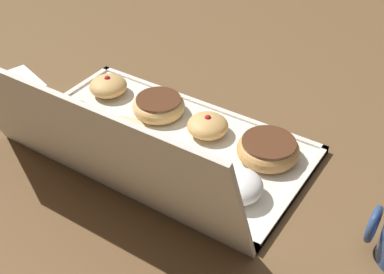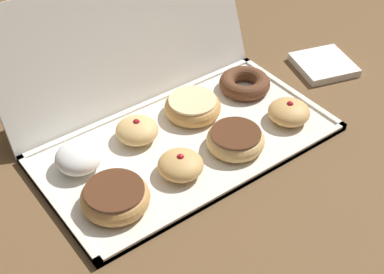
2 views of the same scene
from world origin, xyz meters
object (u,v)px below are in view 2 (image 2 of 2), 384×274
(donut_box, at_px, (187,144))
(chocolate_cake_ring_donut_7, at_px, (245,83))
(jelly_filled_donut_3, at_px, (289,112))
(glazed_ring_donut_6, at_px, (193,106))
(jelly_filled_donut_5, at_px, (137,130))
(powdered_filled_donut_4, at_px, (79,157))
(napkin_stack, at_px, (324,65))
(chocolate_frosted_donut_2, at_px, (236,140))
(chocolate_frosted_donut_0, at_px, (115,197))
(jelly_filled_donut_1, at_px, (181,165))

(donut_box, height_order, chocolate_cake_ring_donut_7, chocolate_cake_ring_donut_7)
(donut_box, bearing_deg, jelly_filled_donut_3, -18.46)
(glazed_ring_donut_6, distance_m, chocolate_cake_ring_donut_7, 0.14)
(jelly_filled_donut_3, bearing_deg, chocolate_cake_ring_donut_7, 90.70)
(jelly_filled_donut_5, bearing_deg, powdered_filled_donut_4, -177.84)
(jelly_filled_donut_3, relative_size, napkin_stack, 0.69)
(jelly_filled_donut_5, height_order, glazed_ring_donut_6, jelly_filled_donut_5)
(donut_box, height_order, glazed_ring_donut_6, glazed_ring_donut_6)
(chocolate_frosted_donut_2, xyz_separation_m, chocolate_cake_ring_donut_7, (0.14, 0.13, -0.00))
(chocolate_frosted_donut_0, relative_size, chocolate_frosted_donut_2, 1.07)
(chocolate_frosted_donut_0, bearing_deg, donut_box, 17.51)
(jelly_filled_donut_5, distance_m, glazed_ring_donut_6, 0.13)
(chocolate_frosted_donut_0, height_order, chocolate_cake_ring_donut_7, chocolate_frosted_donut_0)
(jelly_filled_donut_5, bearing_deg, chocolate_cake_ring_donut_7, 0.07)
(jelly_filled_donut_1, bearing_deg, jelly_filled_donut_3, -1.04)
(jelly_filled_donut_1, distance_m, chocolate_cake_ring_donut_7, 0.29)
(jelly_filled_donut_1, relative_size, powdered_filled_donut_4, 0.97)
(donut_box, xyz_separation_m, powdered_filled_donut_4, (-0.20, 0.06, 0.03))
(chocolate_frosted_donut_2, distance_m, glazed_ring_donut_6, 0.13)
(chocolate_frosted_donut_2, relative_size, jelly_filled_donut_5, 1.35)
(chocolate_frosted_donut_0, xyz_separation_m, chocolate_frosted_donut_2, (0.26, -0.01, -0.00))
(powdered_filled_donut_4, xyz_separation_m, glazed_ring_donut_6, (0.26, 0.00, -0.00))
(napkin_stack, bearing_deg, jelly_filled_donut_1, -168.74)
(jelly_filled_donut_1, height_order, jelly_filled_donut_5, jelly_filled_donut_5)
(chocolate_frosted_donut_0, distance_m, jelly_filled_donut_1, 0.13)
(donut_box, xyz_separation_m, chocolate_frosted_donut_2, (0.06, -0.07, 0.02))
(chocolate_frosted_donut_0, height_order, glazed_ring_donut_6, chocolate_frosted_donut_0)
(chocolate_frosted_donut_0, relative_size, jelly_filled_donut_1, 1.43)
(powdered_filled_donut_4, distance_m, jelly_filled_donut_5, 0.13)
(jelly_filled_donut_3, height_order, napkin_stack, jelly_filled_donut_3)
(chocolate_frosted_donut_0, height_order, jelly_filled_donut_3, jelly_filled_donut_3)
(jelly_filled_donut_3, bearing_deg, chocolate_frosted_donut_0, 179.11)
(jelly_filled_donut_5, xyz_separation_m, chocolate_cake_ring_donut_7, (0.27, 0.00, -0.00))
(powdered_filled_donut_4, distance_m, chocolate_cake_ring_donut_7, 0.40)
(jelly_filled_donut_3, distance_m, napkin_stack, 0.23)
(chocolate_frosted_donut_0, relative_size, powdered_filled_donut_4, 1.39)
(jelly_filled_donut_1, xyz_separation_m, powdered_filled_donut_4, (-0.14, 0.12, 0.00))
(glazed_ring_donut_6, relative_size, chocolate_cake_ring_donut_7, 1.05)
(jelly_filled_donut_3, xyz_separation_m, jelly_filled_donut_5, (-0.27, 0.13, 0.00))
(chocolate_cake_ring_donut_7, xyz_separation_m, napkin_stack, (0.21, -0.03, -0.02))
(powdered_filled_donut_4, height_order, chocolate_cake_ring_donut_7, powdered_filled_donut_4)
(donut_box, relative_size, jelly_filled_donut_5, 6.86)
(napkin_stack, bearing_deg, jelly_filled_donut_3, -154.73)
(chocolate_frosted_donut_0, distance_m, jelly_filled_donut_5, 0.18)
(donut_box, xyz_separation_m, jelly_filled_donut_1, (-0.06, -0.06, 0.02))
(jelly_filled_donut_5, bearing_deg, jelly_filled_donut_1, -85.16)
(chocolate_cake_ring_donut_7, bearing_deg, chocolate_frosted_donut_2, -135.95)
(jelly_filled_donut_5, relative_size, glazed_ring_donut_6, 0.72)
(chocolate_frosted_donut_0, distance_m, chocolate_cake_ring_donut_7, 0.42)
(jelly_filled_donut_3, bearing_deg, jelly_filled_donut_1, 178.96)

